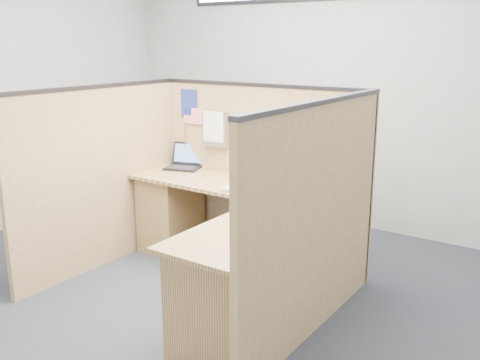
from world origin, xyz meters
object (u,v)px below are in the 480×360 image
Objects in this scene: keyboard at (246,191)px; mouse at (289,196)px; laptop at (187,162)px; l_desk at (228,241)px.

mouse is (0.35, 0.06, 0.01)m from keyboard.
mouse reaches higher than keyboard.
keyboard is at bearing -40.61° from laptop.
mouse is at bearing -32.31° from laptop.
l_desk is 5.23× the size of laptop.
mouse is (0.37, 0.26, 0.36)m from l_desk.
laptop is at bearing 152.32° from keyboard.
keyboard is 3.68× the size of mouse.
l_desk is 0.58m from mouse.
keyboard reaches higher than l_desk.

